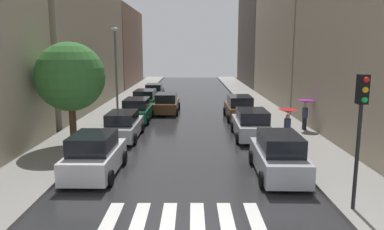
{
  "coord_description": "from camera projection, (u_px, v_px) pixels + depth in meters",
  "views": [
    {
      "loc": [
        0.28,
        -8.56,
        5.19
      ],
      "look_at": [
        0.23,
        14.95,
        0.96
      ],
      "focal_mm": 34.17,
      "sensor_mm": 36.0,
      "label": 1
    }
  ],
  "objects": [
    {
      "name": "ground_plane",
      "position": [
        190.0,
        108.0,
        32.97
      ],
      "size": [
        28.0,
        72.0,
        0.04
      ],
      "primitive_type": "cube",
      "color": "#28282B"
    },
    {
      "name": "sidewalk_left",
      "position": [
        118.0,
        107.0,
        32.97
      ],
      "size": [
        3.0,
        72.0,
        0.15
      ],
      "primitive_type": "cube",
      "color": "gray",
      "rests_on": "ground"
    },
    {
      "name": "sidewalk_right",
      "position": [
        262.0,
        107.0,
        32.94
      ],
      "size": [
        3.0,
        72.0,
        0.15
      ],
      "primitive_type": "cube",
      "color": "gray",
      "rests_on": "ground"
    },
    {
      "name": "crosswalk_stripes",
      "position": [
        184.0,
        218.0,
        11.4
      ],
      "size": [
        4.95,
        2.2,
        0.01
      ],
      "color": "silver",
      "rests_on": "ground"
    },
    {
      "name": "building_left_mid",
      "position": [
        65.0,
        3.0,
        32.31
      ],
      "size": [
        6.0,
        21.47,
        18.4
      ],
      "primitive_type": "cube",
      "color": "#B2A38C",
      "rests_on": "ground"
    },
    {
      "name": "building_left_far",
      "position": [
        115.0,
        48.0,
        52.6
      ],
      "size": [
        6.0,
        17.25,
        10.9
      ],
      "primitive_type": "cube",
      "color": "#8C6B56",
      "rests_on": "ground"
    },
    {
      "name": "building_right_far",
      "position": [
        267.0,
        9.0,
        52.33
      ],
      "size": [
        6.0,
        16.89,
        21.85
      ],
      "primitive_type": "cube",
      "color": "#564C47",
      "rests_on": "ground"
    },
    {
      "name": "parked_car_left_nearest",
      "position": [
        95.0,
        156.0,
        15.19
      ],
      "size": [
        2.11,
        4.12,
        1.79
      ],
      "rotation": [
        0.0,
        0.0,
        1.55
      ],
      "color": "silver",
      "rests_on": "ground"
    },
    {
      "name": "parked_car_left_second",
      "position": [
        124.0,
        126.0,
        21.49
      ],
      "size": [
        2.03,
        4.56,
        1.61
      ],
      "rotation": [
        0.0,
        0.0,
        1.56
      ],
      "color": "#B2B7BF",
      "rests_on": "ground"
    },
    {
      "name": "parked_car_left_third",
      "position": [
        138.0,
        110.0,
        26.76
      ],
      "size": [
        2.14,
        4.62,
        1.68
      ],
      "rotation": [
        0.0,
        0.0,
        1.56
      ],
      "color": "#0C4C2D",
      "rests_on": "ground"
    },
    {
      "name": "parked_car_left_fourth",
      "position": [
        146.0,
        99.0,
        32.61
      ],
      "size": [
        2.26,
        4.86,
        1.66
      ],
      "rotation": [
        0.0,
        0.0,
        1.54
      ],
      "color": "#0C4C2D",
      "rests_on": "ground"
    },
    {
      "name": "parked_car_left_fifth",
      "position": [
        155.0,
        91.0,
        39.28
      ],
      "size": [
        2.09,
        4.6,
        1.56
      ],
      "rotation": [
        0.0,
        0.0,
        1.58
      ],
      "color": "black",
      "rests_on": "ground"
    },
    {
      "name": "parked_car_right_nearest",
      "position": [
        279.0,
        156.0,
        15.09
      ],
      "size": [
        2.06,
        4.49,
        1.81
      ],
      "rotation": [
        0.0,
        0.0,
        1.55
      ],
      "color": "#B2B7BF",
      "rests_on": "ground"
    },
    {
      "name": "parked_car_right_second",
      "position": [
        252.0,
        124.0,
        21.68
      ],
      "size": [
        2.19,
        4.62,
        1.69
      ],
      "rotation": [
        0.0,
        0.0,
        1.56
      ],
      "color": "#B2B7BF",
      "rests_on": "ground"
    },
    {
      "name": "parked_car_right_third",
      "position": [
        240.0,
        108.0,
        27.58
      ],
      "size": [
        2.12,
        4.73,
        1.76
      ],
      "rotation": [
        0.0,
        0.0,
        1.58
      ],
      "color": "brown",
      "rests_on": "ground"
    },
    {
      "name": "car_midroad",
      "position": [
        167.0,
        103.0,
        30.31
      ],
      "size": [
        2.15,
        4.7,
        1.63
      ],
      "rotation": [
        0.0,
        0.0,
        1.55
      ],
      "color": "brown",
      "rests_on": "ground"
    },
    {
      "name": "pedestrian_foreground",
      "position": [
        306.0,
        108.0,
        23.12
      ],
      "size": [
        1.02,
        1.02,
        1.89
      ],
      "rotation": [
        0.0,
        0.0,
        0.95
      ],
      "color": "black",
      "rests_on": "sidewalk_right"
    },
    {
      "name": "pedestrian_by_kerb",
      "position": [
        288.0,
        118.0,
        19.59
      ],
      "size": [
        1.06,
        1.06,
        1.87
      ],
      "rotation": [
        0.0,
        0.0,
        4.25
      ],
      "color": "black",
      "rests_on": "sidewalk_right"
    },
    {
      "name": "street_tree_left",
      "position": [
        71.0,
        77.0,
        19.05
      ],
      "size": [
        3.61,
        3.61,
        5.44
      ],
      "color": "#513823",
      "rests_on": "sidewalk_left"
    },
    {
      "name": "traffic_light_right_corner",
      "position": [
        362.0,
        113.0,
        11.14
      ],
      "size": [
        0.3,
        0.42,
        4.3
      ],
      "color": "black",
      "rests_on": "sidewalk_right"
    },
    {
      "name": "lamp_post_left",
      "position": [
        117.0,
        65.0,
        27.96
      ],
      "size": [
        0.6,
        0.28,
        6.66
      ],
      "color": "#595B60",
      "rests_on": "sidewalk_left"
    }
  ]
}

